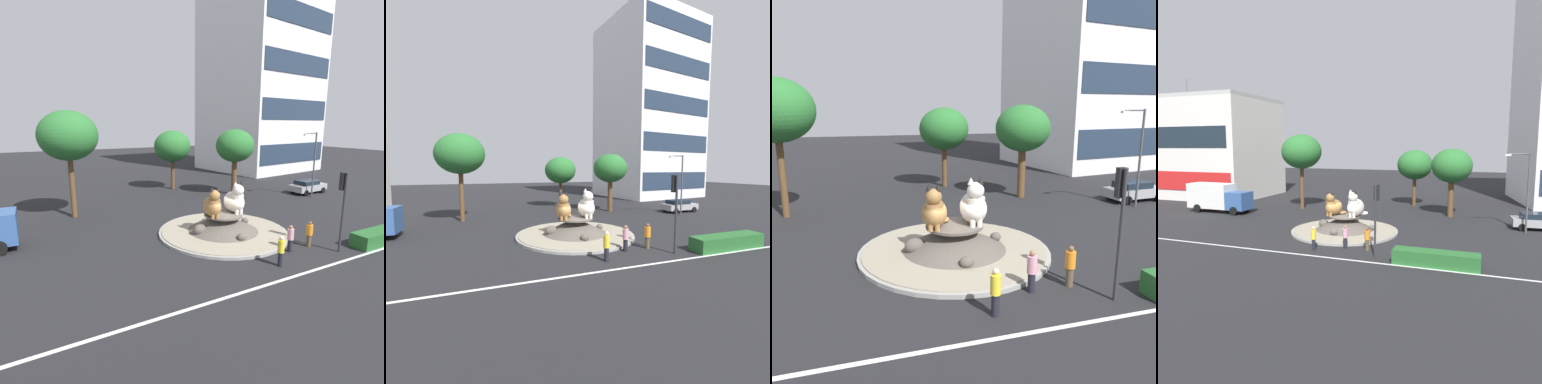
% 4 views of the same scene
% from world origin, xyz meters
% --- Properties ---
extents(ground_plane, '(160.00, 160.00, 0.00)m').
position_xyz_m(ground_plane, '(0.00, 0.00, 0.00)').
color(ground_plane, black).
extents(lane_centreline, '(112.00, 0.20, 0.01)m').
position_xyz_m(lane_centreline, '(0.00, -7.01, 0.00)').
color(lane_centreline, silver).
rests_on(lane_centreline, ground).
extents(roundabout_island, '(9.04, 9.04, 1.43)m').
position_xyz_m(roundabout_island, '(-0.01, 0.00, 0.56)').
color(roundabout_island, gray).
rests_on(roundabout_island, ground).
extents(cat_statue_tabby, '(1.74, 2.16, 2.12)m').
position_xyz_m(cat_statue_tabby, '(-0.98, -0.15, 2.20)').
color(cat_statue_tabby, '#9E703D').
rests_on(cat_statue_tabby, roundabout_island).
extents(cat_statue_white, '(1.65, 2.33, 2.30)m').
position_xyz_m(cat_statue_white, '(0.96, 0.00, 2.27)').
color(cat_statue_white, silver).
rests_on(cat_statue_white, roundabout_island).
extents(traffic_light_mast, '(0.33, 0.46, 4.82)m').
position_xyz_m(traffic_light_mast, '(4.38, -5.89, 3.37)').
color(traffic_light_mast, '#2D2D33').
rests_on(traffic_light_mast, ground).
extents(office_tower, '(17.67, 16.71, 32.10)m').
position_xyz_m(office_tower, '(23.34, 24.58, 16.05)').
color(office_tower, silver).
rests_on(office_tower, ground).
extents(clipped_hedge_strip, '(5.20, 1.20, 0.90)m').
position_xyz_m(clipped_hedge_strip, '(8.29, -6.31, 0.45)').
color(clipped_hedge_strip, '#235B28').
rests_on(clipped_hedge_strip, ground).
extents(broadleaf_tree_behind_island, '(4.09, 4.09, 7.03)m').
position_xyz_m(broadleaf_tree_behind_island, '(7.96, 9.83, 5.22)').
color(broadleaf_tree_behind_island, brown).
rests_on(broadleaf_tree_behind_island, ground).
extents(second_tree_near_tower, '(4.60, 4.60, 8.60)m').
position_xyz_m(second_tree_near_tower, '(-8.67, 9.02, 6.60)').
color(second_tree_near_tower, brown).
rests_on(second_tree_near_tower, ground).
extents(third_tree_left, '(4.21, 4.21, 6.82)m').
position_xyz_m(third_tree_left, '(3.25, 15.52, 5.00)').
color(third_tree_left, brown).
rests_on(third_tree_left, ground).
extents(streetlight_arm, '(2.01, 0.38, 6.72)m').
position_xyz_m(streetlight_arm, '(14.26, 4.87, 3.92)').
color(streetlight_arm, '#4C4C51').
rests_on(streetlight_arm, ground).
extents(pedestrian_pink_shirt, '(0.38, 0.38, 1.66)m').
position_xyz_m(pedestrian_pink_shirt, '(1.77, -4.57, 0.87)').
color(pedestrian_pink_shirt, black).
rests_on(pedestrian_pink_shirt, ground).
extents(pedestrian_orange_shirt, '(0.39, 0.39, 1.65)m').
position_xyz_m(pedestrian_orange_shirt, '(3.41, -4.55, 0.86)').
color(pedestrian_orange_shirt, brown).
rests_on(pedestrian_orange_shirt, ground).
extents(pedestrian_yellow_shirt, '(0.36, 0.36, 1.71)m').
position_xyz_m(pedestrian_yellow_shirt, '(-0.14, -5.78, 0.90)').
color(pedestrian_yellow_shirt, black).
rests_on(pedestrian_yellow_shirt, ground).
extents(sedan_on_far_lane, '(4.43, 2.34, 1.46)m').
position_xyz_m(sedan_on_far_lane, '(15.59, 6.47, 0.78)').
color(sedan_on_far_lane, '#99999E').
rests_on(sedan_on_far_lane, ground).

